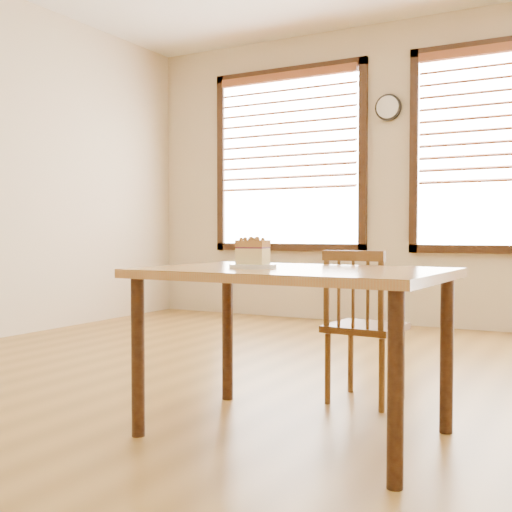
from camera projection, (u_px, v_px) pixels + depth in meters
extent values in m
plane|color=olive|center=(283.00, 462.00, 2.53)|extent=(8.00, 8.00, 0.00)
plane|color=beige|center=(472.00, 170.00, 5.99)|extent=(7.00, 0.00, 7.00)
cube|color=white|center=(289.00, 160.00, 6.88)|extent=(1.60, 0.02, 1.80)
cube|color=#38200F|center=(288.00, 71.00, 6.83)|extent=(1.76, 0.06, 0.08)
cube|color=#38200F|center=(288.00, 247.00, 6.90)|extent=(1.76, 0.06, 0.08)
cube|color=#38200F|center=(221.00, 164.00, 7.27)|extent=(0.08, 0.06, 1.96)
cube|color=#38200F|center=(363.00, 155.00, 6.46)|extent=(0.08, 0.06, 1.96)
cube|color=brown|center=(287.00, 76.00, 6.81)|extent=(1.58, 0.08, 0.08)
cube|color=brown|center=(287.00, 79.00, 6.81)|extent=(1.56, 0.05, 0.03)
cube|color=brown|center=(287.00, 90.00, 6.81)|extent=(1.56, 0.05, 0.03)
cube|color=brown|center=(287.00, 101.00, 6.82)|extent=(1.56, 0.05, 0.03)
cube|color=brown|center=(287.00, 112.00, 6.82)|extent=(1.56, 0.05, 0.03)
cube|color=brown|center=(287.00, 123.00, 6.83)|extent=(1.56, 0.05, 0.03)
cube|color=brown|center=(287.00, 134.00, 6.83)|extent=(1.56, 0.05, 0.03)
cube|color=brown|center=(287.00, 145.00, 6.83)|extent=(1.56, 0.05, 0.03)
cube|color=brown|center=(287.00, 155.00, 6.84)|extent=(1.56, 0.05, 0.03)
cube|color=brown|center=(287.00, 166.00, 6.84)|extent=(1.56, 0.05, 0.03)
cube|color=brown|center=(287.00, 177.00, 6.85)|extent=(1.56, 0.05, 0.03)
cube|color=brown|center=(287.00, 188.00, 6.85)|extent=(1.56, 0.05, 0.03)
cube|color=white|center=(507.00, 146.00, 5.82)|extent=(1.60, 0.02, 1.80)
cube|color=#38200F|center=(508.00, 41.00, 5.78)|extent=(1.76, 0.06, 0.08)
cube|color=#38200F|center=(505.00, 250.00, 5.84)|extent=(1.76, 0.06, 0.08)
cube|color=#38200F|center=(414.00, 152.00, 6.21)|extent=(0.08, 0.06, 1.96)
cube|color=brown|center=(507.00, 47.00, 5.75)|extent=(1.58, 0.08, 0.08)
cube|color=brown|center=(507.00, 51.00, 5.75)|extent=(1.56, 0.05, 0.03)
cube|color=brown|center=(507.00, 64.00, 5.76)|extent=(1.56, 0.05, 0.03)
cube|color=brown|center=(507.00, 77.00, 5.76)|extent=(1.56, 0.05, 0.03)
cube|color=brown|center=(507.00, 90.00, 5.77)|extent=(1.56, 0.05, 0.03)
cube|color=brown|center=(507.00, 102.00, 5.77)|extent=(1.56, 0.05, 0.03)
cube|color=brown|center=(506.00, 115.00, 5.77)|extent=(1.56, 0.05, 0.03)
cube|color=brown|center=(506.00, 128.00, 5.78)|extent=(1.56, 0.05, 0.03)
cube|color=brown|center=(506.00, 141.00, 5.78)|extent=(1.56, 0.05, 0.03)
cube|color=brown|center=(506.00, 154.00, 5.79)|extent=(1.56, 0.05, 0.03)
cube|color=brown|center=(506.00, 167.00, 5.79)|extent=(1.56, 0.05, 0.03)
cube|color=brown|center=(506.00, 180.00, 5.80)|extent=(1.56, 0.05, 0.03)
cylinder|color=black|center=(388.00, 107.00, 6.31)|extent=(0.26, 0.04, 0.26)
cylinder|color=white|center=(387.00, 107.00, 6.29)|extent=(0.22, 0.01, 0.22)
cube|color=#A98041|center=(294.00, 273.00, 2.86)|extent=(1.34, 0.91, 0.04)
cylinder|color=#38200F|center=(138.00, 357.00, 2.85)|extent=(0.06, 0.06, 0.71)
cylinder|color=#38200F|center=(396.00, 389.00, 2.26)|extent=(0.06, 0.06, 0.71)
cylinder|color=#38200F|center=(228.00, 335.00, 3.49)|extent=(0.06, 0.06, 0.71)
cylinder|color=#38200F|center=(447.00, 355.00, 2.90)|extent=(0.06, 0.06, 0.71)
cube|color=brown|center=(366.00, 328.00, 3.44)|extent=(0.39, 0.39, 0.04)
cylinder|color=brown|center=(402.00, 366.00, 3.50)|extent=(0.03, 0.03, 0.38)
cylinder|color=brown|center=(351.00, 360.00, 3.66)|extent=(0.03, 0.03, 0.38)
cylinder|color=brown|center=(382.00, 376.00, 3.24)|extent=(0.03, 0.03, 0.38)
cylinder|color=brown|center=(328.00, 370.00, 3.40)|extent=(0.03, 0.03, 0.38)
cylinder|color=brown|center=(381.00, 293.00, 3.21)|extent=(0.03, 0.03, 0.41)
cylinder|color=brown|center=(327.00, 291.00, 3.37)|extent=(0.03, 0.03, 0.41)
cube|color=brown|center=(353.00, 256.00, 3.29)|extent=(0.34, 0.06, 0.05)
cylinder|color=brown|center=(368.00, 295.00, 3.25)|extent=(0.02, 0.02, 0.36)
cylinder|color=brown|center=(353.00, 294.00, 3.29)|extent=(0.02, 0.02, 0.36)
cylinder|color=brown|center=(339.00, 293.00, 3.34)|extent=(0.02, 0.02, 0.36)
cylinder|color=white|center=(253.00, 266.00, 2.90)|extent=(0.22, 0.22, 0.02)
cylinder|color=white|center=(253.00, 267.00, 2.90)|extent=(0.15, 0.15, 0.01)
cube|color=tan|center=(253.00, 256.00, 2.90)|extent=(0.14, 0.11, 0.07)
cube|color=#501630|center=(253.00, 248.00, 2.90)|extent=(0.14, 0.11, 0.01)
cube|color=#B97E3A|center=(253.00, 244.00, 2.90)|extent=(0.14, 0.11, 0.03)
sphere|color=#B97E3A|center=(256.00, 240.00, 2.90)|extent=(0.01, 0.01, 0.01)
sphere|color=#B97E3A|center=(262.00, 239.00, 2.92)|extent=(0.02, 0.02, 0.02)
sphere|color=#B97E3A|center=(259.00, 239.00, 2.85)|extent=(0.02, 0.02, 0.02)
sphere|color=#B97E3A|center=(240.00, 239.00, 2.90)|extent=(0.02, 0.02, 0.02)
sphere|color=#B97E3A|center=(243.00, 239.00, 2.91)|extent=(0.02, 0.02, 0.02)
sphere|color=#B97E3A|center=(251.00, 239.00, 2.93)|extent=(0.02, 0.02, 0.02)
sphere|color=#B97E3A|center=(250.00, 239.00, 2.92)|extent=(0.02, 0.02, 0.02)
sphere|color=#B97E3A|center=(252.00, 239.00, 2.88)|extent=(0.02, 0.02, 0.02)
sphere|color=#B97E3A|center=(250.00, 240.00, 2.89)|extent=(0.02, 0.02, 0.02)
sphere|color=#B97E3A|center=(254.00, 239.00, 2.86)|extent=(0.03, 0.03, 0.03)
sphere|color=#B97E3A|center=(259.00, 239.00, 2.88)|extent=(0.03, 0.03, 0.03)
sphere|color=#B97E3A|center=(247.00, 240.00, 2.93)|extent=(0.01, 0.01, 0.01)
sphere|color=#B97E3A|center=(256.00, 240.00, 2.86)|extent=(0.01, 0.01, 0.01)
sphere|color=#B97E3A|center=(248.00, 239.00, 2.92)|extent=(0.01, 0.01, 0.01)
sphere|color=#B97E3A|center=(238.00, 250.00, 2.91)|extent=(0.01, 0.01, 0.01)
sphere|color=#B97E3A|center=(240.00, 246.00, 2.93)|extent=(0.02, 0.02, 0.02)
sphere|color=#B97E3A|center=(239.00, 249.00, 2.92)|extent=(0.01, 0.01, 0.01)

